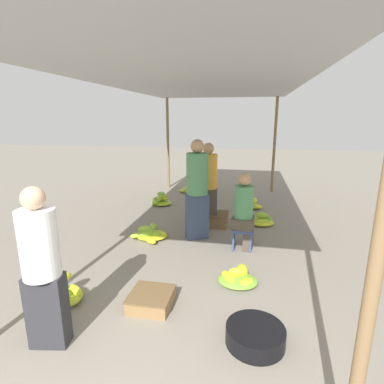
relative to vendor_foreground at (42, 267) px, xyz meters
name	(u,v)px	position (x,y,z in m)	size (l,w,h in m)	color
canopy_post_front_right	(375,270)	(2.44, -0.58, 0.54)	(0.08, 0.08, 2.67)	olive
canopy_post_back_left	(168,144)	(-0.67, 6.65, 0.54)	(0.08, 0.08, 2.67)	olive
canopy_post_back_right	(274,146)	(2.44, 6.65, 0.54)	(0.08, 0.08, 2.67)	olive
canopy_tarp	(199,81)	(0.89, 3.04, 1.89)	(3.51, 7.63, 0.04)	#B2B2B7
vendor_foreground	(42,267)	(0.00, 0.00, 0.00)	(0.38, 0.38, 1.54)	#2D2D33
stool	(242,232)	(1.71, 2.51, -0.51)	(0.34, 0.34, 0.36)	#384C84
vendor_seated	(244,211)	(1.73, 2.51, -0.15)	(0.38, 0.38, 1.26)	#4C4238
basin_black	(255,335)	(1.91, 0.37, -0.71)	(0.56, 0.56, 0.17)	black
banana_pile_left_0	(187,189)	(0.03, 6.14, -0.72)	(0.46, 0.56, 0.22)	#A6C72E
banana_pile_left_1	(61,295)	(-0.31, 0.62, -0.71)	(0.63, 0.54, 0.33)	#C9D528
banana_pile_left_2	(150,233)	(0.09, 2.65, -0.71)	(0.64, 0.73, 0.23)	#A4C62F
banana_pile_left_3	(161,201)	(-0.34, 4.71, -0.69)	(0.51, 0.50, 0.33)	#B7CE2B
banana_pile_right_0	(238,278)	(1.70, 1.43, -0.73)	(0.51, 0.54, 0.20)	yellow
banana_pile_right_1	(253,205)	(1.89, 4.85, -0.71)	(0.49, 0.47, 0.24)	yellow
banana_pile_right_2	(245,198)	(1.69, 5.52, -0.72)	(0.37, 0.37, 0.21)	#95C031
banana_pile_right_3	(261,220)	(2.06, 3.79, -0.72)	(0.53, 0.55, 0.26)	#92BF32
crate_near	(151,299)	(0.75, 0.74, -0.72)	(0.48, 0.48, 0.17)	olive
crate_mid	(215,219)	(1.14, 3.57, -0.68)	(0.54, 0.54, 0.24)	brown
shopper_walking_mid	(197,188)	(0.91, 2.83, 0.11)	(0.49, 0.49, 1.75)	#384766
shopper_walking_far	(208,184)	(1.00, 3.51, 0.05)	(0.39, 0.39, 1.64)	#4C4238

